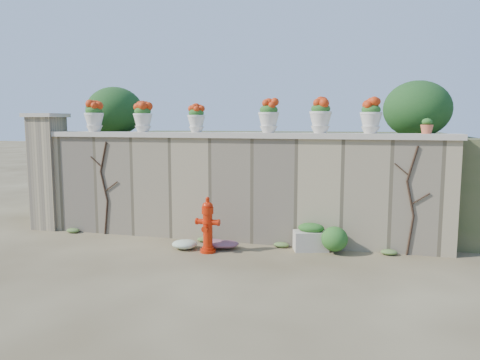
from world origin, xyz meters
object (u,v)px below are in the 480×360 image
(planter_box, at_px, (311,238))
(fire_hydrant, at_px, (208,225))
(urn_pot_0, at_px, (94,117))
(terracotta_pot, at_px, (427,127))

(planter_box, bearing_deg, fire_hydrant, -178.32)
(fire_hydrant, distance_m, urn_pot_0, 3.51)
(fire_hydrant, height_order, urn_pot_0, urn_pot_0)
(urn_pot_0, relative_size, terracotta_pot, 2.42)
(fire_hydrant, distance_m, planter_box, 1.87)
(urn_pot_0, height_order, terracotta_pot, urn_pot_0)
(planter_box, height_order, urn_pot_0, urn_pot_0)
(urn_pot_0, xyz_separation_m, terracotta_pot, (6.44, 0.00, -0.19))
(terracotta_pot, bearing_deg, urn_pot_0, 180.00)
(planter_box, relative_size, terracotta_pot, 2.67)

